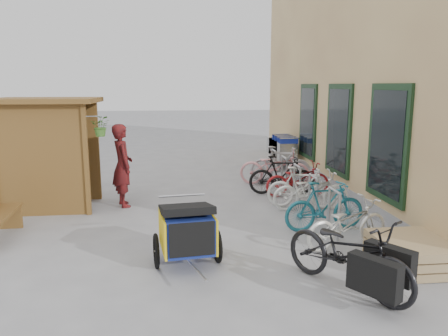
{
  "coord_description": "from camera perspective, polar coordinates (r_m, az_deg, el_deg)",
  "views": [
    {
      "loc": [
        -0.47,
        -7.2,
        2.67
      ],
      "look_at": [
        0.5,
        1.5,
        1.0
      ],
      "focal_mm": 35.0,
      "sensor_mm": 36.0,
      "label": 1
    }
  ],
  "objects": [
    {
      "name": "bike_rack",
      "position": [
        10.23,
        9.51,
        -1.52
      ],
      "size": [
        0.05,
        5.35,
        0.86
      ],
      "color": "#A5A8AD",
      "rests_on": "ground"
    },
    {
      "name": "bike_5",
      "position": [
        10.85,
        7.56,
        -0.92
      ],
      "size": [
        1.66,
        0.65,
        0.97
      ],
      "primitive_type": "imported",
      "rotation": [
        0.0,
        0.0,
        1.45
      ],
      "color": "black",
      "rests_on": "ground"
    },
    {
      "name": "bike_6",
      "position": [
        11.83,
        6.61,
        0.11
      ],
      "size": [
        1.98,
        1.15,
        0.98
      ],
      "primitive_type": "imported",
      "rotation": [
        0.0,
        0.0,
        1.28
      ],
      "color": "pink",
      "rests_on": "ground"
    },
    {
      "name": "building",
      "position": [
        13.64,
        25.05,
        13.27
      ],
      "size": [
        6.07,
        13.0,
        7.0
      ],
      "color": "#DDBE7F",
      "rests_on": "ground"
    },
    {
      "name": "bike_4",
      "position": [
        10.74,
        9.6,
        -1.44
      ],
      "size": [
        1.66,
        0.72,
        0.85
      ],
      "primitive_type": "imported",
      "rotation": [
        0.0,
        0.0,
        1.67
      ],
      "color": "maroon",
      "rests_on": "ground"
    },
    {
      "name": "cargo_bike",
      "position": [
        6.01,
        16.13,
        -10.75
      ],
      "size": [
        1.62,
        2.0,
        1.02
      ],
      "rotation": [
        0.0,
        0.0,
        0.58
      ],
      "color": "black",
      "rests_on": "ground"
    },
    {
      "name": "kiosk",
      "position": [
        10.14,
        -22.44,
        3.65
      ],
      "size": [
        2.49,
        1.65,
        2.4
      ],
      "color": "brown",
      "rests_on": "ground"
    },
    {
      "name": "child_trailer",
      "position": [
        6.61,
        -4.85,
        -7.95
      ],
      "size": [
        1.05,
        1.71,
        0.99
      ],
      "rotation": [
        0.0,
        0.0,
        0.12
      ],
      "color": "navy",
      "rests_on": "ground"
    },
    {
      "name": "ground",
      "position": [
        7.7,
        -2.49,
        -9.51
      ],
      "size": [
        80.0,
        80.0,
        0.0
      ],
      "primitive_type": "plane",
      "color": "#9C9C9F"
    },
    {
      "name": "person_kiosk",
      "position": [
        9.9,
        -13.13,
        0.33
      ],
      "size": [
        0.64,
        0.78,
        1.84
      ],
      "primitive_type": "imported",
      "rotation": [
        0.0,
        0.0,
        1.91
      ],
      "color": "maroon",
      "rests_on": "ground"
    },
    {
      "name": "bike_1",
      "position": [
        8.31,
        13.03,
        -4.85
      ],
      "size": [
        1.6,
        0.61,
        0.94
      ],
      "primitive_type": "imported",
      "rotation": [
        0.0,
        0.0,
        1.68
      ],
      "color": "#206D81",
      "rests_on": "ground"
    },
    {
      "name": "shopping_carts",
      "position": [
        14.57,
        7.48,
        2.65
      ],
      "size": [
        0.6,
        2.03,
        1.08
      ],
      "color": "silver",
      "rests_on": "ground"
    },
    {
      "name": "bike_0",
      "position": [
        7.55,
        15.82,
        -6.98
      ],
      "size": [
        1.68,
        1.01,
        0.83
      ],
      "primitive_type": "imported",
      "rotation": [
        0.0,
        0.0,
        1.88
      ],
      "color": "white",
      "rests_on": "ground"
    },
    {
      "name": "bike_3",
      "position": [
        9.72,
        10.16,
        -2.53
      ],
      "size": [
        1.59,
        0.79,
        0.92
      ],
      "primitive_type": "imported",
      "rotation": [
        0.0,
        0.0,
        1.32
      ],
      "color": "white",
      "rests_on": "ground"
    },
    {
      "name": "pallet_stack",
      "position": [
        7.2,
        23.33,
        -10.11
      ],
      "size": [
        1.0,
        1.2,
        0.4
      ],
      "color": "tan",
      "rests_on": "ground"
    },
    {
      "name": "bike_2",
      "position": [
        9.58,
        11.28,
        -2.91
      ],
      "size": [
        1.66,
        0.6,
        0.87
      ],
      "primitive_type": "imported",
      "rotation": [
        0.0,
        0.0,
        1.56
      ],
      "color": "white",
      "rests_on": "ground"
    },
    {
      "name": "bike_7",
      "position": [
        12.26,
        7.39,
        0.52
      ],
      "size": [
        1.73,
        0.77,
        1.0
      ],
      "primitive_type": "imported",
      "rotation": [
        0.0,
        0.0,
        1.39
      ],
      "color": "#A9A9AE",
      "rests_on": "ground"
    }
  ]
}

